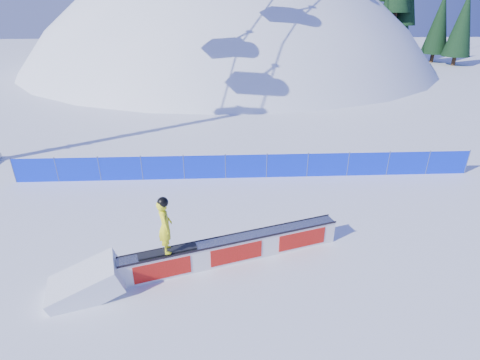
{
  "coord_description": "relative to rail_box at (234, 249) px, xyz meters",
  "views": [
    {
      "loc": [
        -1.08,
        -12.05,
        7.85
      ],
      "look_at": [
        -0.49,
        0.43,
        1.84
      ],
      "focal_mm": 28.0,
      "sensor_mm": 36.0,
      "label": 1
    }
  ],
  "objects": [
    {
      "name": "ground",
      "position": [
        0.79,
        1.92,
        -0.44
      ],
      "size": [
        160.0,
        160.0,
        0.0
      ],
      "primitive_type": "plane",
      "color": "white",
      "rests_on": "ground"
    },
    {
      "name": "snow_hill",
      "position": [
        0.79,
        43.92,
        -18.44
      ],
      "size": [
        64.0,
        64.0,
        64.0
      ],
      "color": "white",
      "rests_on": "ground"
    },
    {
      "name": "safety_fence",
      "position": [
        0.79,
        6.42,
        0.17
      ],
      "size": [
        22.05,
        0.05,
        1.3
      ],
      "color": "#0A28E5",
      "rests_on": "ground"
    },
    {
      "name": "rail_box",
      "position": [
        0.0,
        0.0,
        0.0
      ],
      "size": [
        7.21,
        2.66,
        0.89
      ],
      "rotation": [
        0.0,
        0.0,
        0.3
      ],
      "color": "silver",
      "rests_on": "ground"
    },
    {
      "name": "snow_ramp",
      "position": [
        -4.41,
        -1.35,
        -0.44
      ],
      "size": [
        2.47,
        1.93,
        1.36
      ],
      "primitive_type": null,
      "rotation": [
        0.0,
        -0.31,
        0.3
      ],
      "color": "white",
      "rests_on": "ground"
    },
    {
      "name": "snowboarder",
      "position": [
        -2.07,
        -0.63,
        1.38
      ],
      "size": [
        1.82,
        0.84,
        1.89
      ],
      "rotation": [
        0.0,
        0.0,
        1.82
      ],
      "color": "black",
      "rests_on": "rail_box"
    }
  ]
}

